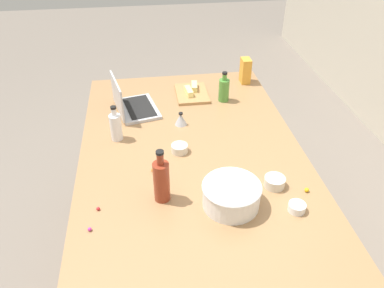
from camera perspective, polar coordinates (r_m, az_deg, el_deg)
The scene contains 20 objects.
ground_plane at distance 2.62m, azimuth -0.00°, elevation -17.16°, with size 12.00×12.00×0.00m, color slate.
island_counter at distance 2.28m, azimuth -0.00°, elevation -10.27°, with size 1.85×1.16×0.90m.
laptop at distance 2.33m, azimuth -9.13°, elevation 5.90°, with size 0.35×0.29×0.22m.
mixing_bowl_large at distance 1.65m, azimuth 5.93°, elevation -7.57°, with size 0.26×0.26×0.11m.
bottle_vinegar at distance 2.07m, azimuth -11.38°, elevation 2.62°, with size 0.06×0.06×0.20m.
bottle_soy at distance 1.65m, azimuth -4.61°, elevation -5.47°, with size 0.07×0.07×0.26m.
bottle_olive at distance 2.41m, azimuth 4.82°, elevation 8.18°, with size 0.07×0.07×0.19m.
cutting_board at distance 2.50m, azimuth -0.02°, elevation 7.61°, with size 0.28×0.20×0.02m, color #AD7F4C.
butter_stick_left at distance 2.47m, azimuth -0.48°, elevation 7.92°, with size 0.11×0.04×0.04m, color #F4E58C.
butter_stick_right at distance 2.53m, azimuth 0.35°, elevation 8.64°, with size 0.11×0.04×0.04m, color #F4E58C.
ramekin_small at distance 1.80m, azimuth 12.30°, elevation -5.59°, with size 0.10×0.10×0.05m, color beige.
ramekin_medium at distance 1.71m, azimuth 15.49°, elevation -9.16°, with size 0.07×0.07×0.04m, color white.
ramekin_wide at distance 1.97m, azimuth -1.89°, elevation -0.67°, with size 0.09×0.09×0.04m, color beige.
kitchen_timer at distance 2.18m, azimuth -1.69°, elevation 3.78°, with size 0.07×0.07×0.08m.
candy_bag at distance 2.66m, azimuth 8.03°, elevation 10.86°, with size 0.09×0.06×0.17m, color gold.
candy_0 at distance 1.81m, azimuth 16.87°, elevation -6.63°, with size 0.02×0.02×0.02m, color yellow.
candy_1 at distance 1.70m, azimuth 4.41°, elevation -8.13°, with size 0.02×0.02×0.02m, color green.
candy_2 at distance 1.63m, azimuth -15.13°, elevation -12.27°, with size 0.02×0.02×0.02m, color #CC3399.
candy_3 at distance 1.85m, azimuth -5.84°, elevation -3.95°, with size 0.02×0.02×0.02m, color orange.
candy_4 at distance 1.70m, azimuth -13.93°, elevation -9.42°, with size 0.02×0.02×0.02m, color red.
Camera 1 is at (1.57, -0.22, 2.08)m, focal length 35.48 mm.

